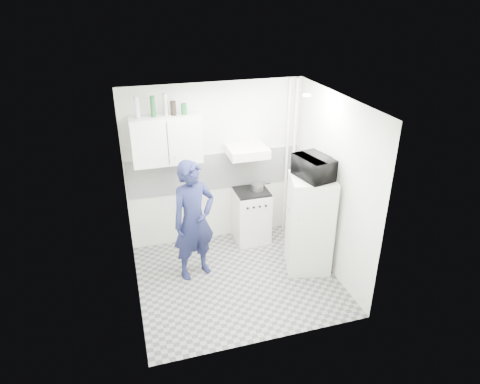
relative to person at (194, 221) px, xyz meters
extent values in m
plane|color=gray|center=(0.54, -0.32, -0.89)|extent=(2.80, 2.80, 0.00)
plane|color=white|center=(0.54, -0.32, 1.71)|extent=(2.80, 2.80, 0.00)
plane|color=silver|center=(0.54, 0.93, 0.41)|extent=(2.80, 0.00, 2.80)
plane|color=silver|center=(-0.86, -0.32, 0.41)|extent=(0.00, 2.60, 2.60)
plane|color=silver|center=(1.94, -0.32, 0.41)|extent=(0.00, 2.60, 2.60)
imported|color=#181C40|center=(0.00, 0.00, 0.00)|extent=(0.75, 0.60, 1.78)
cube|color=silver|center=(1.07, 0.68, -0.45)|extent=(0.54, 0.54, 0.87)
cube|color=silver|center=(1.64, -0.29, -0.16)|extent=(0.74, 0.74, 1.46)
cube|color=black|center=(1.07, 0.68, 0.00)|extent=(0.52, 0.52, 0.03)
cylinder|color=silver|center=(1.16, 0.67, 0.07)|extent=(0.20, 0.20, 0.11)
imported|color=black|center=(1.64, -0.29, 0.73)|extent=(0.63, 0.49, 0.31)
cylinder|color=#B2B7BC|center=(-0.57, 0.76, 1.46)|extent=(0.07, 0.07, 0.30)
cylinder|color=#144C1E|center=(-0.36, 0.76, 1.46)|extent=(0.07, 0.07, 0.29)
cylinder|color=silver|center=(-0.18, 0.76, 1.47)|extent=(0.07, 0.07, 0.32)
cylinder|color=black|center=(-0.08, 0.76, 1.41)|extent=(0.08, 0.08, 0.20)
cylinder|color=#144C1E|center=(0.07, 0.76, 1.39)|extent=(0.08, 0.08, 0.16)
cube|color=silver|center=(-0.21, 0.76, 0.96)|extent=(1.00, 0.35, 0.70)
cube|color=silver|center=(0.99, 0.68, 0.68)|extent=(0.60, 0.50, 0.14)
cube|color=white|center=(0.54, 0.92, 0.31)|extent=(2.74, 0.03, 0.60)
cylinder|color=silver|center=(1.84, 0.85, 0.41)|extent=(0.05, 0.05, 2.60)
cylinder|color=silver|center=(1.72, 0.85, 0.41)|extent=(0.04, 0.04, 2.60)
cylinder|color=white|center=(1.54, -0.12, 1.68)|extent=(0.10, 0.10, 0.02)
camera|label=1|loc=(-0.86, -5.16, 2.96)|focal=32.00mm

